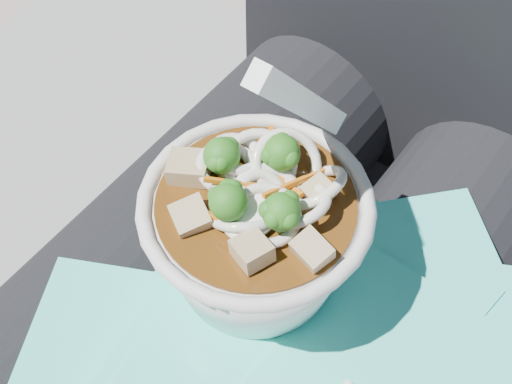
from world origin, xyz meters
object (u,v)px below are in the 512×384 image
Objects in this scene: stone_ledge at (323,349)px; plastic_bag at (316,366)px; lap at (244,336)px; udon_bowl at (257,226)px; person_body at (314,233)px.

plastic_bag is (0.07, -0.17, 0.38)m from stone_ledge.
stone_ledge is 0.43m from plastic_bag.
udon_bowl is at bearing 56.16° from lap.
person_body is (0.00, -0.06, 0.32)m from stone_ledge.
udon_bowl reaches higher than lap.
lap is 1.36× the size of plastic_bag.
udon_bowl is at bearing 155.91° from plastic_bag.
stone_ledge is at bearing 90.00° from lap.
plastic_bag is at bearing -24.09° from udon_bowl.
plastic_bag is (0.07, -0.02, 0.09)m from lap.
stone_ledge is 0.46m from udon_bowl.
stone_ledge is at bearing 112.87° from plastic_bag.
person_body is at bearing 93.69° from udon_bowl.
lap is at bearing -123.84° from udon_bowl.
person_body reaches higher than plastic_bag.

